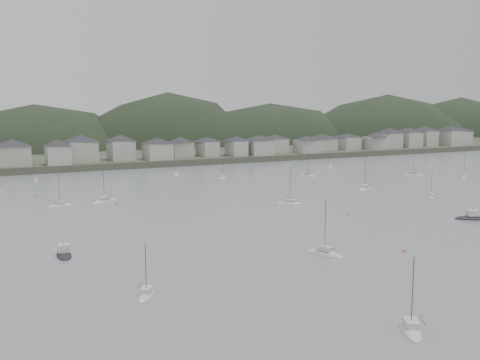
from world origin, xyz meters
TOP-DOWN VIEW (x-y plane):
  - ground at (0.00, 0.00)m, footprint 900.00×900.00m
  - far_shore_land at (0.00, 295.00)m, footprint 900.00×250.00m
  - forested_ridge at (4.83, 269.40)m, footprint 851.55×103.94m
  - waterfront_town at (50.59, 183.34)m, footprint 451.48×28.46m
  - sailboat_lead at (-49.73, 88.91)m, footprint 7.58×3.32m
  - moored_fleet at (-7.46, 68.96)m, footprint 239.00×176.17m
  - motor_launch_near at (37.44, 22.87)m, footprint 8.63×7.08m
  - motor_launch_far at (-57.94, 35.42)m, footprint 3.28×7.59m
  - mooring_buoys at (1.81, 53.69)m, footprint 184.54×121.23m

SIDE VIEW (x-z plane):
  - forested_ridge at x=4.83m, z-range -62.57..40.00m
  - ground at x=0.00m, z-range 0.00..0.00m
  - mooring_buoys at x=1.81m, z-range -0.20..0.50m
  - moored_fleet at x=-7.46m, z-range -6.55..6.90m
  - sailboat_lead at x=-49.73m, z-range -4.85..5.20m
  - motor_launch_near at x=37.44m, z-range -1.71..2.28m
  - motor_launch_far at x=-57.94m, z-range -1.59..2.18m
  - far_shore_land at x=0.00m, z-range 0.00..3.00m
  - waterfront_town at x=50.59m, z-range 2.20..15.12m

